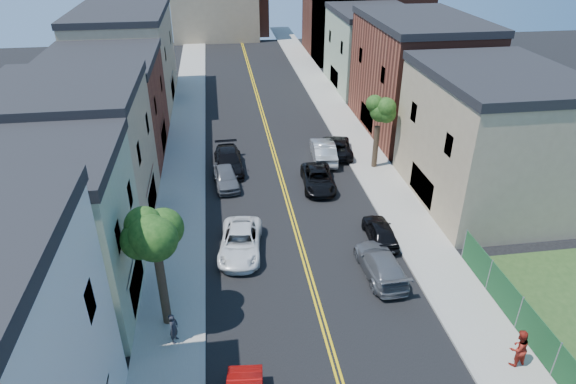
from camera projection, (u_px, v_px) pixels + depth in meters
name	position (u px, v px, depth m)	size (l,w,h in m)	color
sidewalk_left	(186.00, 132.00, 48.02)	(3.20, 100.00, 0.15)	gray
sidewalk_right	(345.00, 123.00, 50.01)	(3.20, 100.00, 0.15)	gray
curb_left	(204.00, 131.00, 48.24)	(0.30, 100.00, 0.15)	gray
curb_right	(328.00, 124.00, 49.79)	(0.30, 100.00, 0.15)	gray
bldg_left_palegrn	(35.00, 243.00, 24.47)	(9.00, 8.00, 8.50)	gray
bldg_left_tan_near	(75.00, 161.00, 32.13)	(9.00, 10.00, 9.00)	#998466
bldg_left_brick	(106.00, 111.00, 41.88)	(9.00, 12.00, 8.00)	brown
bldg_left_tan_far	(127.00, 60.00, 53.62)	(9.00, 16.00, 9.50)	#998466
bldg_right_tan	(488.00, 142.00, 34.80)	(9.00, 12.00, 9.00)	#998466
bldg_right_brick	(416.00, 78.00, 46.66)	(9.00, 14.00, 10.00)	brown
bldg_right_palegrn	(372.00, 51.00, 59.13)	(9.00, 12.00, 8.50)	gray
church	(359.00, 5.00, 71.00)	(16.20, 14.20, 22.60)	#4C2319
backdrop_left	(215.00, 2.00, 81.95)	(14.00, 8.00, 12.00)	#998466
backdrop_center	(238.00, 4.00, 86.40)	(10.00, 8.00, 10.00)	brown
fence_right	(536.00, 335.00, 23.34)	(0.04, 15.00, 1.90)	#143F1E
tree_left_mid	(152.00, 214.00, 22.38)	(5.20, 5.20, 9.29)	#312118
tree_right_far	(380.00, 101.00, 38.61)	(4.40, 4.40, 8.03)	#312118
white_pickup	(241.00, 242.00, 30.64)	(2.48, 5.38, 1.50)	white
grey_car_left	(226.00, 177.00, 38.31)	(1.77, 4.39, 1.50)	#54565B
black_car_left	(228.00, 161.00, 40.71)	(2.24, 5.50, 1.60)	black
grey_car_right	(381.00, 264.00, 28.74)	(2.09, 5.15, 1.49)	#585A5F
black_car_right	(380.00, 231.00, 31.79)	(1.65, 4.10, 1.40)	black
silver_car_right	(323.00, 151.00, 42.30)	(1.82, 5.22, 1.72)	#A3A7AB
dark_car_right_far	(337.00, 146.00, 43.47)	(2.35, 5.11, 1.42)	black
black_suv_lane	(318.00, 179.00, 38.13)	(2.33, 5.05, 1.40)	black
pedestrian_left	(174.00, 328.00, 23.93)	(0.60, 0.40, 1.65)	#25252D
pedestrian_right	(518.00, 348.00, 22.62)	(0.96, 0.75, 1.97)	maroon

